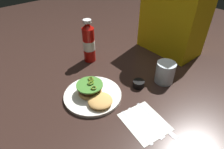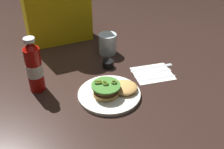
% 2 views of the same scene
% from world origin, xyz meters
% --- Properties ---
extents(ground_plane, '(3.00, 3.00, 0.00)m').
position_xyz_m(ground_plane, '(0.00, 0.00, 0.00)').
color(ground_plane, '#2F1F1A').
extents(dinner_plate, '(0.25, 0.25, 0.01)m').
position_xyz_m(dinner_plate, '(0.01, -0.05, 0.01)').
color(dinner_plate, white).
rests_on(dinner_plate, ground_plane).
extents(burger_sandwich, '(0.19, 0.11, 0.05)m').
position_xyz_m(burger_sandwich, '(0.03, -0.06, 0.03)').
color(burger_sandwich, tan).
rests_on(burger_sandwich, dinner_plate).
extents(ketchup_bottle, '(0.06, 0.06, 0.23)m').
position_xyz_m(ketchup_bottle, '(-0.24, 0.11, 0.11)').
color(ketchup_bottle, '#B30F0A').
rests_on(ketchup_bottle, ground_plane).
extents(water_glass, '(0.09, 0.09, 0.10)m').
position_xyz_m(water_glass, '(0.14, 0.27, 0.05)').
color(water_glass, silver).
rests_on(water_glass, ground_plane).
extents(condiment_cup, '(0.05, 0.05, 0.03)m').
position_xyz_m(condiment_cup, '(0.09, 0.15, 0.02)').
color(condiment_cup, black).
rests_on(condiment_cup, ground_plane).
extents(napkin, '(0.19, 0.16, 0.00)m').
position_xyz_m(napkin, '(0.25, 0.02, 0.00)').
color(napkin, white).
rests_on(napkin, ground_plane).
extents(spoon_utensil, '(0.18, 0.04, 0.00)m').
position_xyz_m(spoon_utensil, '(0.28, -0.03, 0.00)').
color(spoon_utensil, silver).
rests_on(spoon_utensil, napkin).
extents(fork_utensil, '(0.18, 0.02, 0.00)m').
position_xyz_m(fork_utensil, '(0.27, 0.02, 0.00)').
color(fork_utensil, silver).
rests_on(fork_utensil, napkin).
extents(butter_knife, '(0.21, 0.03, 0.00)m').
position_xyz_m(butter_knife, '(0.29, 0.06, 0.00)').
color(butter_knife, silver).
rests_on(butter_knife, napkin).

